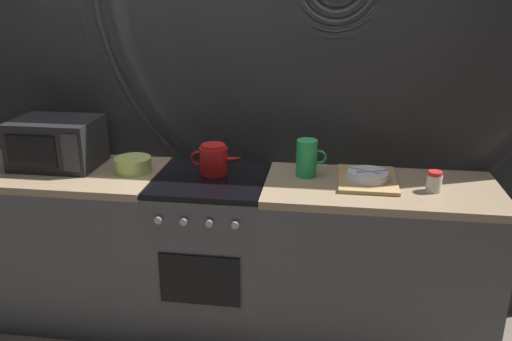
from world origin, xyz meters
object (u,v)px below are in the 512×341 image
object	(u,v)px
stove_unit	(213,252)
kettle	(214,159)
microwave	(57,143)
pitcher	(307,158)
dish_pile	(367,177)
spice_jar	(434,182)
mixing_bowl	(133,165)

from	to	relation	value
stove_unit	kettle	xyz separation A→B (m)	(0.01, 0.06, 0.53)
microwave	pitcher	bearing A→B (deg)	1.25
kettle	stove_unit	bearing A→B (deg)	-98.76
dish_pile	stove_unit	bearing A→B (deg)	-176.59
stove_unit	kettle	bearing A→B (deg)	81.24
pitcher	dish_pile	xyz separation A→B (m)	(0.32, -0.05, -0.08)
microwave	spice_jar	world-z (taller)	microwave
microwave	spice_jar	size ratio (longest dim) A/B	4.38
stove_unit	spice_jar	size ratio (longest dim) A/B	8.57
mixing_bowl	dish_pile	size ratio (longest dim) A/B	0.50
stove_unit	dish_pile	world-z (taller)	dish_pile
pitcher	spice_jar	xyz separation A→B (m)	(0.64, -0.14, -0.05)
mixing_bowl	dish_pile	world-z (taller)	mixing_bowl
kettle	spice_jar	bearing A→B (deg)	-4.91
stove_unit	dish_pile	distance (m)	0.95
dish_pile	spice_jar	world-z (taller)	spice_jar
stove_unit	mixing_bowl	distance (m)	0.66
kettle	dish_pile	xyz separation A→B (m)	(0.82, -0.01, -0.06)
mixing_bowl	dish_pile	distance (m)	1.27
microwave	pitcher	world-z (taller)	microwave
kettle	spice_jar	distance (m)	1.14
kettle	pitcher	bearing A→B (deg)	4.30
microwave	kettle	distance (m)	0.90
dish_pile	pitcher	bearing A→B (deg)	171.70
kettle	spice_jar	xyz separation A→B (m)	(1.14, -0.10, -0.03)
stove_unit	mixing_bowl	bearing A→B (deg)	176.43
stove_unit	mixing_bowl	world-z (taller)	mixing_bowl
stove_unit	microwave	size ratio (longest dim) A/B	1.96
microwave	spice_jar	distance (m)	2.04
stove_unit	spice_jar	world-z (taller)	spice_jar
spice_jar	microwave	bearing A→B (deg)	177.06
stove_unit	pitcher	xyz separation A→B (m)	(0.51, 0.10, 0.55)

